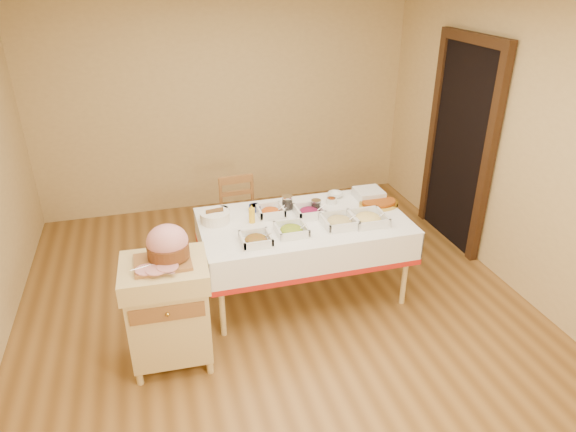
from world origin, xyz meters
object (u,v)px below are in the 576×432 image
object	(u,v)px
mustard_bottle	(252,215)
dining_table	(303,236)
preserve_jar_left	(287,203)
bread_basket	(215,217)
ham_on_board	(167,246)
preserve_jar_right	(316,206)
butcher_cart	(168,307)
brass_platter	(379,203)
plate_stack	(369,194)
dining_chair	(241,218)

from	to	relation	value
mustard_bottle	dining_table	bearing A→B (deg)	-9.61
preserve_jar_left	bread_basket	distance (m)	0.68
ham_on_board	preserve_jar_right	bearing A→B (deg)	27.45
butcher_cart	ham_on_board	distance (m)	0.50
preserve_jar_right	brass_platter	distance (m)	0.61
butcher_cart	preserve_jar_left	size ratio (longest dim) A/B	6.83
plate_stack	preserve_jar_left	bearing A→B (deg)	-179.55
brass_platter	ham_on_board	bearing A→B (deg)	-161.20
dining_table	mustard_bottle	bearing A→B (deg)	170.39
plate_stack	brass_platter	size ratio (longest dim) A/B	0.66
ham_on_board	preserve_jar_left	xyz separation A→B (m)	(1.12, 0.84, -0.18)
butcher_cart	mustard_bottle	bearing A→B (deg)	40.91
preserve_jar_right	bread_basket	bearing A→B (deg)	176.95
ham_on_board	butcher_cart	bearing A→B (deg)	-141.91
dining_table	bread_basket	world-z (taller)	bread_basket
mustard_bottle	brass_platter	bearing A→B (deg)	0.66
butcher_cart	mustard_bottle	xyz separation A→B (m)	(0.79, 0.69, 0.34)
ham_on_board	plate_stack	bearing A→B (deg)	23.51
butcher_cart	dining_table	bearing A→B (deg)	26.23
bread_basket	brass_platter	world-z (taller)	bread_basket
dining_table	plate_stack	world-z (taller)	plate_stack
preserve_jar_left	plate_stack	size ratio (longest dim) A/B	0.51
butcher_cart	preserve_jar_right	world-z (taller)	same
preserve_jar_left	plate_stack	bearing A→B (deg)	0.45
dining_table	brass_platter	xyz separation A→B (m)	(0.76, 0.09, 0.18)
dining_table	plate_stack	size ratio (longest dim) A/B	7.26
dining_table	preserve_jar_left	bearing A→B (deg)	106.43
butcher_cart	preserve_jar_left	bearing A→B (deg)	36.74
ham_on_board	plate_stack	world-z (taller)	ham_on_board
mustard_bottle	bread_basket	size ratio (longest dim) A/B	0.65
dining_table	brass_platter	bearing A→B (deg)	6.71
butcher_cart	plate_stack	xyz separation A→B (m)	(1.98, 0.88, 0.31)
dining_table	mustard_bottle	size ratio (longest dim) A/B	10.85
butcher_cart	bread_basket	bearing A→B (deg)	58.30
dining_chair	mustard_bottle	bearing A→B (deg)	-92.25
mustard_bottle	butcher_cart	bearing A→B (deg)	-139.09
mustard_bottle	plate_stack	xyz separation A→B (m)	(1.19, 0.19, -0.03)
dining_table	preserve_jar_right	xyz separation A→B (m)	(0.16, 0.13, 0.21)
dining_chair	preserve_jar_right	xyz separation A→B (m)	(0.58, -0.69, 0.37)
dining_chair	plate_stack	distance (m)	1.33
dining_chair	ham_on_board	world-z (taller)	ham_on_board
dining_chair	brass_platter	world-z (taller)	dining_chair
butcher_cart	ham_on_board	bearing A→B (deg)	38.09
butcher_cart	plate_stack	world-z (taller)	butcher_cart
dining_table	mustard_bottle	world-z (taller)	mustard_bottle
dining_table	butcher_cart	distance (m)	1.39
dining_table	dining_chair	xyz separation A→B (m)	(-0.42, 0.81, -0.15)
dining_chair	ham_on_board	distance (m)	1.69
mustard_bottle	brass_platter	world-z (taller)	mustard_bottle
butcher_cart	plate_stack	size ratio (longest dim) A/B	3.50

